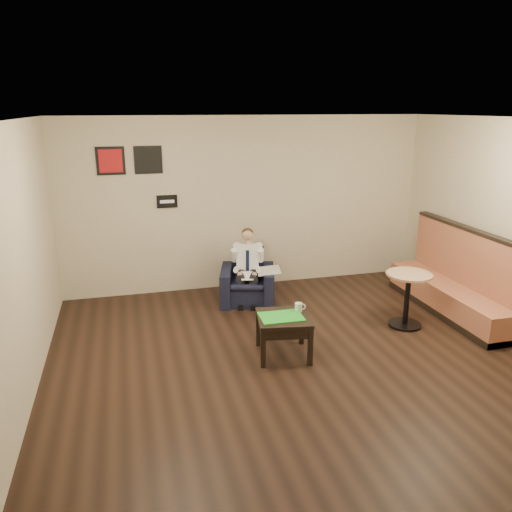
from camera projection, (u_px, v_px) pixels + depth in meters
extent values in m
plane|color=black|center=(310.00, 369.00, 5.79)|extent=(6.00, 6.00, 0.00)
cube|color=beige|center=(247.00, 204.00, 8.17)|extent=(6.00, 0.02, 2.80)
cube|color=beige|center=(13.00, 277.00, 4.65)|extent=(0.02, 6.00, 2.80)
cube|color=white|center=(319.00, 120.00, 4.99)|extent=(6.00, 6.00, 0.02)
cube|color=black|center=(167.00, 201.00, 7.80)|extent=(0.32, 0.02, 0.20)
cube|color=red|center=(111.00, 161.00, 7.42)|extent=(0.42, 0.03, 0.42)
cube|color=black|center=(148.00, 160.00, 7.56)|extent=(0.42, 0.03, 0.42)
cube|color=black|center=(247.00, 277.00, 7.70)|extent=(1.00, 1.00, 0.79)
cube|color=white|center=(247.00, 276.00, 7.50)|extent=(0.23, 0.29, 0.01)
cube|color=silver|center=(269.00, 270.00, 7.58)|extent=(0.42, 0.49, 0.01)
cube|color=black|center=(283.00, 336.00, 6.06)|extent=(0.72, 0.72, 0.51)
cube|color=green|center=(281.00, 317.00, 5.96)|extent=(0.52, 0.37, 0.01)
cylinder|color=white|center=(299.00, 307.00, 6.12)|extent=(0.11, 0.11, 0.11)
cube|color=black|center=(286.00, 310.00, 6.16)|extent=(0.18, 0.13, 0.01)
cube|color=#A75D40|center=(452.00, 272.00, 7.24)|extent=(0.58, 2.43, 1.24)
cylinder|color=tan|center=(407.00, 300.00, 6.84)|extent=(0.73, 0.73, 0.76)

